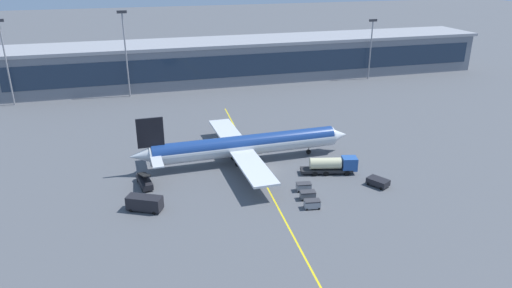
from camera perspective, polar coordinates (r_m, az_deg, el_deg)
name	(u,v)px	position (r m, az deg, el deg)	size (l,w,h in m)	color
ground_plane	(267,169)	(93.07, 1.38, -3.09)	(700.00, 700.00, 0.00)	#515459
apron_lead_in_line	(256,166)	(94.35, 0.00, -2.73)	(0.30, 80.00, 0.01)	yellow
terminal_building	(255,59)	(164.12, -0.18, 10.30)	(163.45, 20.70, 13.53)	slate
main_airliner	(245,145)	(95.03, -1.38, -0.15)	(45.64, 36.23, 11.27)	silver
fuel_tanker	(333,165)	(91.95, 9.27, -2.52)	(11.08, 4.98, 3.25)	#232326
belt_loader	(145,181)	(88.46, -13.36, -4.38)	(2.78, 7.02, 3.49)	black
pushback_tug	(378,181)	(89.04, 14.53, -4.42)	(3.86, 4.44, 1.40)	black
lavatory_truck	(145,203)	(80.00, -13.27, -6.93)	(6.20, 4.74, 2.50)	black
baggage_cart_0	(312,204)	(79.42, 6.81, -7.22)	(2.86, 1.98, 1.48)	gray
baggage_cart_1	(308,195)	(82.15, 6.29, -6.16)	(2.86, 1.98, 1.48)	#595B60
baggage_cart_2	(304,187)	(84.92, 5.80, -5.16)	(2.86, 1.98, 1.48)	gray
apron_light_mast_0	(5,56)	(148.14, -28.13, 9.38)	(2.80, 0.50, 23.86)	gray
apron_light_mast_1	(125,48)	(144.87, -15.56, 11.16)	(2.80, 0.50, 25.17)	gray
apron_light_mast_2	(371,44)	(166.71, 13.77, 11.70)	(2.80, 0.50, 20.19)	gray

